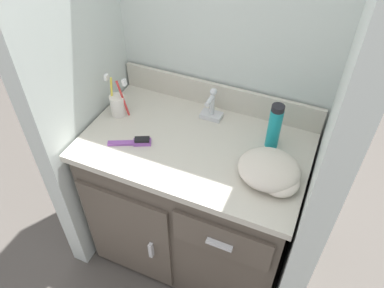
{
  "coord_description": "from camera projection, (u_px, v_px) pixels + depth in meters",
  "views": [
    {
      "loc": [
        0.42,
        -0.99,
        1.73
      ],
      "look_at": [
        0.0,
        -0.03,
        0.75
      ],
      "focal_mm": 35.0,
      "sensor_mm": 36.0,
      "label": 1
    }
  ],
  "objects": [
    {
      "name": "hand_towel",
      "position": [
        272.0,
        172.0,
        1.31
      ],
      "size": [
        0.23,
        0.21,
        0.08
      ],
      "color": "beige",
      "rests_on": "vanity"
    },
    {
      "name": "toothbrush_cup",
      "position": [
        118.0,
        104.0,
        1.57
      ],
      "size": [
        0.09,
        0.06,
        0.19
      ],
      "color": "white",
      "rests_on": "vanity"
    },
    {
      "name": "wall_back",
      "position": [
        228.0,
        22.0,
        1.43
      ],
      "size": [
        1.07,
        0.08,
        2.2
      ],
      "primitive_type": "cube",
      "color": "silver",
      "rests_on": "ground_plane"
    },
    {
      "name": "vanity",
      "position": [
        194.0,
        200.0,
        1.71
      ],
      "size": [
        0.89,
        0.56,
        0.73
      ],
      "color": "brown",
      "rests_on": "ground_plane"
    },
    {
      "name": "wall_left",
      "position": [
        71.0,
        33.0,
        1.36
      ],
      "size": [
        0.08,
        0.62,
        2.2
      ],
      "primitive_type": "cube",
      "color": "silver",
      "rests_on": "ground_plane"
    },
    {
      "name": "wall_right",
      "position": [
        353.0,
        97.0,
        1.08
      ],
      "size": [
        0.08,
        0.62,
        2.2
      ],
      "primitive_type": "cube",
      "color": "silver",
      "rests_on": "ground_plane"
    },
    {
      "name": "backsplash",
      "position": [
        219.0,
        96.0,
        1.61
      ],
      "size": [
        0.89,
        0.02,
        0.11
      ],
      "color": "beige",
      "rests_on": "vanity"
    },
    {
      "name": "ground_plane",
      "position": [
        194.0,
        245.0,
        1.97
      ],
      "size": [
        6.0,
        6.0,
        0.0
      ],
      "primitive_type": "plane",
      "color": "#4C4742"
    },
    {
      "name": "hairbrush",
      "position": [
        136.0,
        142.0,
        1.46
      ],
      "size": [
        0.16,
        0.1,
        0.03
      ],
      "rotation": [
        0.0,
        0.0,
        0.44
      ],
      "color": "purple",
      "rests_on": "vanity"
    },
    {
      "name": "shaving_cream_can",
      "position": [
        274.0,
        127.0,
        1.4
      ],
      "size": [
        0.05,
        0.05,
        0.19
      ],
      "color": "teal",
      "rests_on": "vanity"
    },
    {
      "name": "sink_faucet",
      "position": [
        212.0,
        108.0,
        1.56
      ],
      "size": [
        0.09,
        0.09,
        0.14
      ],
      "color": "silver",
      "rests_on": "vanity"
    }
  ]
}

